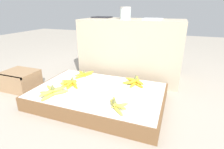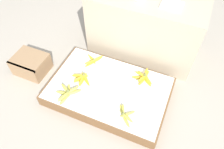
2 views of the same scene
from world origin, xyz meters
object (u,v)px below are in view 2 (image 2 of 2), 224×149
banana_bunch_back_midleft (144,77)px  foam_tray_white (172,5)px  banana_bunch_middle_left (82,78)px  banana_bunch_front_left (67,93)px  banana_bunch_front_midleft (125,115)px  banana_bunch_back_left (93,60)px  wooden_crate (31,64)px

banana_bunch_back_midleft → foam_tray_white: 0.77m
banana_bunch_middle_left → banana_bunch_front_left: bearing=-101.2°
banana_bunch_front_midleft → banana_bunch_back_left: size_ratio=0.93×
wooden_crate → banana_bunch_back_midleft: (1.26, 0.28, 0.06)m
banana_bunch_front_left → banana_bunch_middle_left: 0.23m
banana_bunch_back_left → banana_bunch_front_midleft: bearing=-41.3°
banana_bunch_middle_left → foam_tray_white: 1.17m
foam_tray_white → banana_bunch_back_left: bearing=-144.0°
banana_bunch_back_left → banana_bunch_back_midleft: size_ratio=0.94×
banana_bunch_middle_left → banana_bunch_back_midleft: (0.60, 0.26, 0.00)m
banana_bunch_back_midleft → foam_tray_white: bearing=83.0°
wooden_crate → foam_tray_white: (1.33, 0.77, 0.65)m
banana_bunch_front_left → banana_bunch_back_midleft: bearing=37.4°
wooden_crate → banana_bunch_back_midleft: size_ratio=1.51×
banana_bunch_front_midleft → foam_tray_white: size_ratio=0.99×
banana_bunch_middle_left → banana_bunch_back_left: banana_bunch_middle_left is taller
banana_bunch_front_midleft → banana_bunch_back_left: bearing=138.7°
wooden_crate → banana_bunch_front_left: (0.62, -0.22, 0.07)m
foam_tray_white → banana_bunch_middle_left: bearing=-130.8°
wooden_crate → banana_bunch_back_midleft: 1.30m
wooden_crate → banana_bunch_front_midleft: (1.24, -0.22, 0.06)m
banana_bunch_front_midleft → banana_bunch_middle_left: bearing=158.1°
banana_bunch_back_left → banana_bunch_back_midleft: banana_bunch_back_midleft is taller
banana_bunch_front_midleft → banana_bunch_back_midleft: 0.50m
banana_bunch_middle_left → banana_bunch_back_left: bearing=91.3°
banana_bunch_back_left → banana_bunch_back_midleft: 0.60m
banana_bunch_back_left → banana_bunch_back_midleft: bearing=-1.3°
banana_bunch_front_midleft → foam_tray_white: bearing=85.0°
banana_bunch_back_midleft → banana_bunch_front_midleft: bearing=-93.0°
banana_bunch_middle_left → foam_tray_white: (0.66, 0.76, 0.59)m
wooden_crate → banana_bunch_back_left: size_ratio=1.61×
banana_bunch_front_midleft → banana_bunch_middle_left: 0.62m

